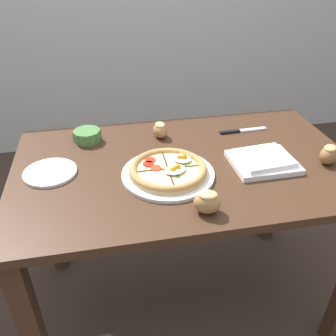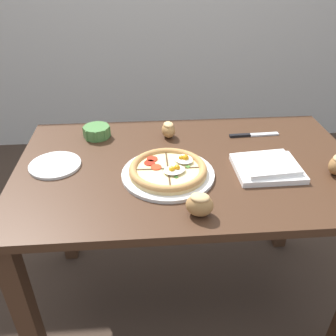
{
  "view_description": "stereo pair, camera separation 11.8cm",
  "coord_description": "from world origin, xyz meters",
  "views": [
    {
      "loc": [
        -0.27,
        -1.05,
        1.4
      ],
      "look_at": [
        -0.08,
        -0.07,
        0.77
      ],
      "focal_mm": 38.0,
      "sensor_mm": 36.0,
      "label": 1
    },
    {
      "loc": [
        -0.16,
        -1.06,
        1.4
      ],
      "look_at": [
        -0.08,
        -0.07,
        0.77
      ],
      "focal_mm": 38.0,
      "sensor_mm": 36.0,
      "label": 2
    }
  ],
  "objects": [
    {
      "name": "ground_plane",
      "position": [
        0.0,
        0.0,
        0.0
      ],
      "size": [
        12.0,
        12.0,
        0.0
      ],
      "primitive_type": "plane",
      "color": "#3D2D23"
    },
    {
      "name": "dining_table",
      "position": [
        0.0,
        0.0,
        0.62
      ],
      "size": [
        1.22,
        0.73,
        0.74
      ],
      "color": "#422819",
      "rests_on": "ground_plane"
    },
    {
      "name": "bread_piece_far",
      "position": [
        0.49,
        -0.1,
        0.78
      ],
      "size": [
        0.1,
        0.09,
        0.07
      ],
      "rotation": [
        0.0,
        0.0,
        0.67
      ],
      "color": "olive",
      "rests_on": "dining_table"
    },
    {
      "name": "side_saucer",
      "position": [
        -0.47,
        0.02,
        0.74
      ],
      "size": [
        0.18,
        0.18,
        0.01
      ],
      "color": "white",
      "rests_on": "dining_table"
    },
    {
      "name": "bread_piece_mid",
      "position": [
        -0.06,
        0.21,
        0.77
      ],
      "size": [
        0.06,
        0.08,
        0.06
      ],
      "rotation": [
        0.0,
        0.0,
        1.74
      ],
      "color": "#B27F47",
      "rests_on": "dining_table"
    },
    {
      "name": "knife_main",
      "position": [
        0.29,
        0.19,
        0.74
      ],
      "size": [
        0.2,
        0.03,
        0.01
      ],
      "rotation": [
        0.0,
        0.0,
        0.05
      ],
      "color": "silver",
      "rests_on": "dining_table"
    },
    {
      "name": "pizza",
      "position": [
        -0.08,
        -0.07,
        0.76
      ],
      "size": [
        0.31,
        0.31,
        0.05
      ],
      "color": "white",
      "rests_on": "dining_table"
    },
    {
      "name": "ramekin_bowl",
      "position": [
        -0.34,
        0.23,
        0.76
      ],
      "size": [
        0.11,
        0.11,
        0.05
      ],
      "color": "#4C8442",
      "rests_on": "dining_table"
    },
    {
      "name": "napkin_folded",
      "position": [
        0.26,
        -0.07,
        0.76
      ],
      "size": [
        0.22,
        0.19,
        0.04
      ],
      "rotation": [
        0.0,
        0.0,
        0.01
      ],
      "color": "white",
      "rests_on": "dining_table"
    },
    {
      "name": "bread_piece_near",
      "position": [
        -0.01,
        -0.28,
        0.78
      ],
      "size": [
        0.09,
        0.08,
        0.07
      ],
      "rotation": [
        0.0,
        0.0,
        2.9
      ],
      "color": "#B27F47",
      "rests_on": "dining_table"
    }
  ]
}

